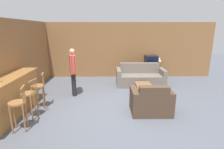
{
  "coord_description": "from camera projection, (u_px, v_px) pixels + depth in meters",
  "views": [
    {
      "loc": [
        -0.27,
        -4.7,
        2.3
      ],
      "look_at": [
        -0.18,
        0.82,
        0.85
      ],
      "focal_mm": 28.0,
      "sensor_mm": 36.0,
      "label": 1
    }
  ],
  "objects": [
    {
      "name": "bar_counter",
      "position": [
        8.0,
        99.0,
        4.52
      ],
      "size": [
        0.55,
        2.71,
        1.07
      ],
      "color": "#A87038",
      "rests_on": "ground_plane"
    },
    {
      "name": "person_by_window",
      "position": [
        73.0,
        70.0,
        6.04
      ],
      "size": [
        0.32,
        0.6,
        1.66
      ],
      "color": "black",
      "rests_on": "ground_plane"
    },
    {
      "name": "bar_chair_far",
      "position": [
        39.0,
        89.0,
        5.11
      ],
      "size": [
        0.45,
        0.45,
        1.06
      ],
      "color": "#996638",
      "rests_on": "ground_plane"
    },
    {
      "name": "tv",
      "position": [
        151.0,
        61.0,
        8.2
      ],
      "size": [
        0.57,
        0.52,
        0.54
      ],
      "color": "black",
      "rests_on": "tv_unit"
    },
    {
      "name": "tv_unit",
      "position": [
        150.0,
        72.0,
        8.34
      ],
      "size": [
        1.02,
        0.5,
        0.56
      ],
      "color": "black",
      "rests_on": "ground_plane"
    },
    {
      "name": "table_lamp",
      "position": [
        159.0,
        60.0,
        8.19
      ],
      "size": [
        0.24,
        0.24,
        0.47
      ],
      "color": "brown",
      "rests_on": "tv_unit"
    },
    {
      "name": "couch_far",
      "position": [
        140.0,
        77.0,
        7.32
      ],
      "size": [
        1.98,
        0.88,
        0.89
      ],
      "color": "#70665B",
      "rests_on": "ground_plane"
    },
    {
      "name": "coffee_table",
      "position": [
        145.0,
        87.0,
        6.07
      ],
      "size": [
        0.55,
        1.03,
        0.39
      ],
      "color": "brown",
      "rests_on": "ground_plane"
    },
    {
      "name": "bar_chair_mid",
      "position": [
        30.0,
        97.0,
        4.52
      ],
      "size": [
        0.44,
        0.44,
        1.06
      ],
      "color": "#996638",
      "rests_on": "ground_plane"
    },
    {
      "name": "bar_chair_near",
      "position": [
        18.0,
        107.0,
        3.96
      ],
      "size": [
        0.45,
        0.45,
        1.06
      ],
      "color": "#996638",
      "rests_on": "ground_plane"
    },
    {
      "name": "wall_back",
      "position": [
        115.0,
        50.0,
        8.38
      ],
      "size": [
        9.4,
        0.08,
        2.6
      ],
      "color": "olive",
      "rests_on": "ground_plane"
    },
    {
      "name": "ground_plane",
      "position": [
        119.0,
        109.0,
        5.13
      ],
      "size": [
        24.0,
        24.0,
        0.0
      ],
      "primitive_type": "plane",
      "color": "#565B66"
    },
    {
      "name": "armchair_near",
      "position": [
        151.0,
        102.0,
        4.87
      ],
      "size": [
        1.09,
        0.84,
        0.87
      ],
      "color": "#4C3828",
      "rests_on": "ground_plane"
    },
    {
      "name": "wall_left",
      "position": [
        24.0,
        58.0,
        6.06
      ],
      "size": [
        0.08,
        8.7,
        2.6
      ],
      "color": "olive",
      "rests_on": "ground_plane"
    }
  ]
}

